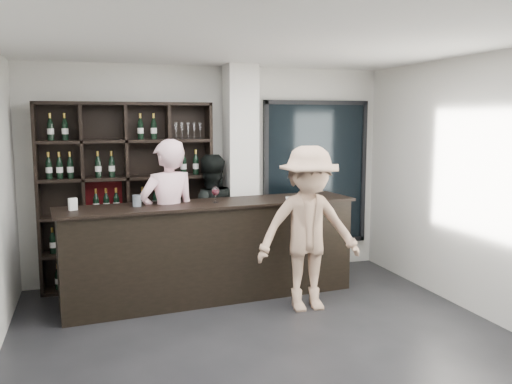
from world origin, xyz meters
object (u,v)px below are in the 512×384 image
object	(u,v)px
wine_shelf	(128,196)
taster_black	(210,219)
customer	(309,229)
taster_pink	(169,221)
tasting_counter	(211,251)

from	to	relation	value
wine_shelf	taster_black	xyz separation A→B (m)	(1.05, -0.17, -0.34)
taster_black	customer	size ratio (longest dim) A/B	0.91
customer	taster_black	bearing A→B (deg)	124.98
taster_pink	customer	bearing A→B (deg)	136.13
taster_pink	wine_shelf	bearing A→B (deg)	-74.98
wine_shelf	taster_black	size ratio (longest dim) A/B	1.39
taster_black	customer	distance (m)	1.60
taster_black	taster_pink	bearing A→B (deg)	45.29
wine_shelf	taster_black	world-z (taller)	wine_shelf
wine_shelf	taster_pink	size ratio (longest dim) A/B	1.23
taster_pink	customer	size ratio (longest dim) A/B	1.03
taster_pink	taster_black	xyz separation A→B (m)	(0.63, 0.55, -0.11)
customer	wine_shelf	bearing A→B (deg)	144.22
tasting_counter	taster_pink	xyz separation A→B (m)	(-0.50, 0.10, 0.38)
wine_shelf	customer	bearing A→B (deg)	-38.57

